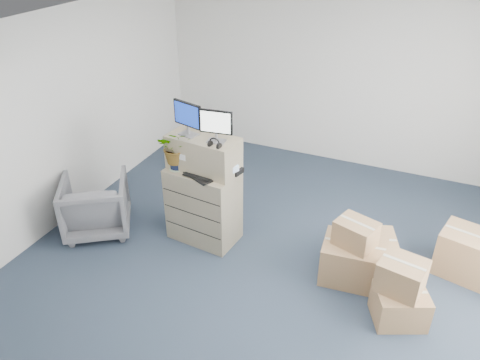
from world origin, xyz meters
name	(u,v)px	position (x,y,z in m)	size (l,w,h in m)	color
ground	(258,285)	(0.00, 0.00, 0.00)	(7.00, 7.00, 0.00)	#212C3C
wall_back	(340,81)	(0.00, 3.51, 1.40)	(6.00, 0.02, 2.80)	silver
filing_cabinet_lower	(204,205)	(-1.00, 0.59, 0.51)	(0.87, 0.53, 1.02)	gray
filing_cabinet_upper	(204,153)	(-0.99, 0.63, 1.23)	(0.87, 0.44, 0.44)	gray
monitor_left	(188,117)	(-1.18, 0.62, 1.69)	(0.41, 0.21, 0.42)	#99999E
monitor_right	(216,124)	(-0.78, 0.58, 1.67)	(0.40, 0.18, 0.39)	#99999E
headphones	(215,144)	(-0.74, 0.45, 1.49)	(0.15, 0.15, 0.02)	black
keyboard	(199,176)	(-0.96, 0.43, 1.03)	(0.42, 0.18, 0.02)	black
mouse	(220,177)	(-0.71, 0.49, 1.03)	(0.09, 0.05, 0.03)	silver
water_bottle	(209,160)	(-0.94, 0.66, 1.14)	(0.07, 0.07, 0.24)	gray
phone_dock	(198,165)	(-1.07, 0.62, 1.06)	(0.07, 0.06, 0.14)	silver
external_drive	(233,170)	(-0.62, 0.70, 1.05)	(0.21, 0.16, 0.06)	black
tissue_box	(230,167)	(-0.64, 0.64, 1.12)	(0.21, 0.11, 0.08)	#438FE3
potted_plant	(176,151)	(-1.30, 0.50, 1.26)	(0.52, 0.55, 0.43)	#97B591
office_chair	(95,203)	(-2.40, 0.15, 0.43)	(0.83, 0.78, 0.86)	slate
cardboard_boxes	(400,262)	(1.48, 0.71, 0.29)	(2.13, 1.71, 0.80)	#A0784D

